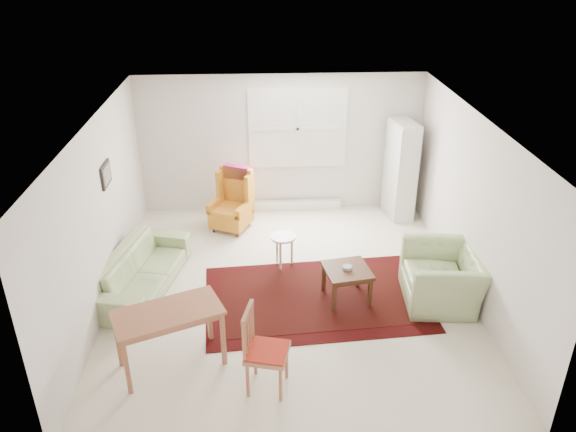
{
  "coord_description": "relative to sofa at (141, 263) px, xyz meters",
  "views": [
    {
      "loc": [
        -0.38,
        -6.72,
        4.56
      ],
      "look_at": [
        0.0,
        0.3,
        1.05
      ],
      "focal_mm": 35.0,
      "sensor_mm": 36.0,
      "label": 1
    }
  ],
  "objects": [
    {
      "name": "armchair",
      "position": [
        4.2,
        -0.53,
        0.04
      ],
      "size": [
        1.1,
        1.23,
        0.9
      ],
      "primitive_type": "imported",
      "rotation": [
        0.0,
        0.0,
        -1.65
      ],
      "color": "#95A971",
      "rests_on": "ground"
    },
    {
      "name": "coffee_table",
      "position": [
        2.88,
        -0.44,
        -0.16
      ],
      "size": [
        0.7,
        0.7,
        0.49
      ],
      "primitive_type": null,
      "rotation": [
        0.0,
        0.0,
        0.17
      ],
      "color": "#432514",
      "rests_on": "ground"
    },
    {
      "name": "rug",
      "position": [
        2.46,
        -0.42,
        -0.39
      ],
      "size": [
        3.19,
        2.18,
        0.03
      ],
      "primitive_type": null,
      "rotation": [
        0.0,
        0.0,
        0.07
      ],
      "color": "black",
      "rests_on": "ground"
    },
    {
      "name": "cabinet",
      "position": [
        4.2,
        2.14,
        0.47
      ],
      "size": [
        0.48,
        0.75,
        1.75
      ],
      "primitive_type": null,
      "rotation": [
        0.0,
        0.0,
        0.17
      ],
      "color": "silver",
      "rests_on": "ground"
    },
    {
      "name": "stool",
      "position": [
        2.05,
        0.5,
        -0.15
      ],
      "size": [
        0.45,
        0.45,
        0.52
      ],
      "primitive_type": null,
      "rotation": [
        0.0,
        0.0,
        0.18
      ],
      "color": "white",
      "rests_on": "ground"
    },
    {
      "name": "desk",
      "position": [
        0.64,
        -1.67,
        -0.02
      ],
      "size": [
        1.35,
        1.03,
        0.77
      ],
      "primitive_type": null,
      "rotation": [
        0.0,
        0.0,
        0.4
      ],
      "color": "#9A5D3E",
      "rests_on": "ground"
    },
    {
      "name": "desk_chair",
      "position": [
        1.75,
        -2.11,
        0.11
      ],
      "size": [
        0.54,
        0.54,
        1.03
      ],
      "primitive_type": null,
      "rotation": [
        0.0,
        0.0,
        1.34
      ],
      "color": "#9A5D3E",
      "rests_on": "ground"
    },
    {
      "name": "sofa",
      "position": [
        0.0,
        0.0,
        0.0
      ],
      "size": [
        1.22,
        2.15,
        0.82
      ],
      "primitive_type": "imported",
      "rotation": [
        0.0,
        0.0,
        1.35
      ],
      "color": "#95A971",
      "rests_on": "ground"
    },
    {
      "name": "wingback_chair",
      "position": [
        1.21,
        1.76,
        0.13
      ],
      "size": [
        0.84,
        0.85,
        1.07
      ],
      "primitive_type": null,
      "rotation": [
        0.0,
        0.0,
        -0.44
      ],
      "color": "orange",
      "rests_on": "ground"
    },
    {
      "name": "room",
      "position": [
        2.12,
        0.01,
        0.85
      ],
      "size": [
        5.04,
        5.54,
        2.51
      ],
      "color": "silver",
      "rests_on": "ground"
    }
  ]
}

